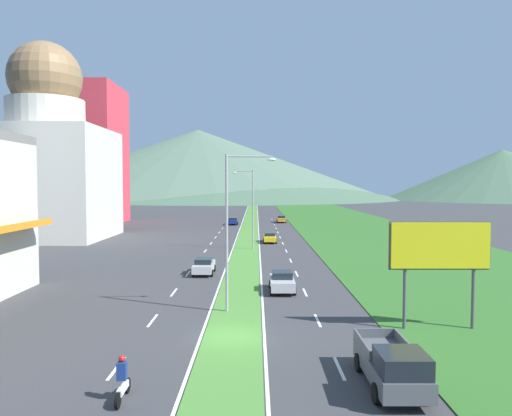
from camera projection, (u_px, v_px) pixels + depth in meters
ground_plane at (233, 337)px, 26.62m from camera, size 600.00×600.00×0.00m
grass_median at (250, 231)px, 86.55m from camera, size 3.20×240.00×0.06m
grass_verge_right at (365, 231)px, 86.51m from camera, size 24.00×240.00×0.06m
lane_dash_left_2 at (117, 368)px, 22.18m from camera, size 0.16×2.80×0.01m
lane_dash_left_3 at (154, 320)px, 29.95m from camera, size 0.16×2.80×0.01m
lane_dash_left_4 at (175, 292)px, 37.71m from camera, size 0.16×2.80×0.01m
lane_dash_left_5 at (189, 274)px, 45.48m from camera, size 0.16×2.80×0.01m
lane_dash_left_6 at (199, 261)px, 53.24m from camera, size 0.16×2.80×0.01m
lane_dash_left_7 at (206, 251)px, 61.00m from camera, size 0.16×2.80×0.01m
lane_dash_left_8 at (212, 243)px, 68.77m from camera, size 0.16×2.80×0.01m
lane_dash_left_9 at (216, 237)px, 76.53m from camera, size 0.16×2.80×0.01m
lane_dash_left_10 at (220, 232)px, 84.29m from camera, size 0.16×2.80×0.01m
lane_dash_left_11 at (223, 228)px, 92.06m from camera, size 0.16×2.80×0.01m
lane_dash_left_12 at (226, 225)px, 99.82m from camera, size 0.16×2.80×0.01m
lane_dash_left_13 at (228, 222)px, 107.58m from camera, size 0.16×2.80×0.01m
lane_dash_left_14 at (230, 219)px, 115.35m from camera, size 0.16×2.80×0.01m
lane_dash_right_2 at (340, 368)px, 22.16m from camera, size 0.16×2.80×0.01m
lane_dash_right_3 at (319, 320)px, 29.93m from camera, size 0.16×2.80×0.01m
lane_dash_right_4 at (306, 292)px, 37.69m from camera, size 0.16×2.80×0.01m
lane_dash_right_5 at (298, 274)px, 45.46m from camera, size 0.16×2.80×0.01m
lane_dash_right_6 at (292, 261)px, 53.22m from camera, size 0.16×2.80×0.01m
lane_dash_right_7 at (287, 251)px, 60.98m from camera, size 0.16×2.80×0.01m
lane_dash_right_8 at (284, 243)px, 68.75m from camera, size 0.16×2.80×0.01m
lane_dash_right_9 at (281, 237)px, 76.51m from camera, size 0.16×2.80×0.01m
lane_dash_right_10 at (279, 232)px, 84.27m from camera, size 0.16×2.80×0.01m
lane_dash_right_11 at (277, 228)px, 92.04m from camera, size 0.16×2.80×0.01m
lane_dash_right_12 at (275, 225)px, 99.80m from camera, size 0.16×2.80×0.01m
lane_dash_right_13 at (274, 222)px, 107.57m from camera, size 0.16×2.80×0.01m
lane_dash_right_14 at (273, 219)px, 115.33m from camera, size 0.16×2.80×0.01m
edge_line_median_left at (240, 231)px, 86.55m from camera, size 0.16×240.00×0.01m
edge_line_median_right at (259, 231)px, 86.55m from camera, size 0.16×240.00×0.01m
domed_building at (48, 160)px, 74.58m from camera, size 18.23×18.23×30.01m
midrise_colored at (82, 155)px, 103.80m from camera, size 16.71×16.71×29.25m
hill_far_left at (199, 163)px, 311.97m from camera, size 237.34×237.34×43.24m
hill_far_center at (228, 181)px, 286.60m from camera, size 201.39×201.39×20.10m
hill_far_right at (503, 175)px, 256.53m from camera, size 120.98×120.98×26.72m
street_lamp_near at (233, 222)px, 31.67m from camera, size 3.30×0.49×10.36m
street_lamp_mid at (252, 204)px, 62.08m from camera, size 2.73×0.44×10.23m
billboard_roadside at (441, 249)px, 27.81m from camera, size 5.85×0.28×6.31m
car_0 at (271, 237)px, 69.93m from camera, size 1.89×4.76×1.41m
car_1 at (283, 281)px, 38.01m from camera, size 1.98×4.17×1.55m
car_2 at (234, 221)px, 100.39m from camera, size 2.01×4.69×1.50m
car_3 at (205, 266)px, 45.41m from camera, size 1.92×4.41×1.49m
car_4 at (282, 219)px, 105.99m from camera, size 1.96×4.73×1.54m
pickup_truck_0 at (393, 366)px, 19.84m from camera, size 2.18×5.40×2.00m
motorcycle_rider at (123, 382)px, 18.83m from camera, size 0.36×2.00×1.80m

